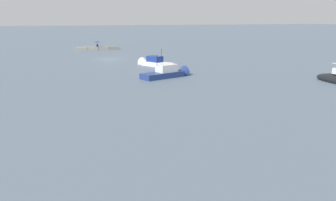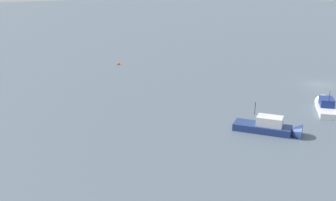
# 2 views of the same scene
# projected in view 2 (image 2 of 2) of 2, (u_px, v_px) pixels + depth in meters

# --- Properties ---
(ground_plane) EXTENTS (500.00, 500.00, 0.00)m
(ground_plane) POSITION_uv_depth(u_px,v_px,m) (319.00, 84.00, 54.78)
(ground_plane) COLOR slate
(motorboat_navy_mid) EXTENTS (6.63, 4.23, 3.57)m
(motorboat_navy_mid) POSITION_uv_depth(u_px,v_px,m) (273.00, 129.00, 37.19)
(motorboat_navy_mid) COLOR navy
(motorboat_navy_mid) RESTS_ON ground_plane
(motorboat_white_far) EXTENTS (4.65, 6.09, 3.37)m
(motorboat_white_far) POSITION_uv_depth(u_px,v_px,m) (325.00, 107.00, 43.80)
(motorboat_white_far) COLOR silver
(motorboat_white_far) RESTS_ON ground_plane
(mooring_buoy_near) EXTENTS (0.56, 0.56, 0.56)m
(mooring_buoy_near) POSITION_uv_depth(u_px,v_px,m) (118.00, 64.00, 67.69)
(mooring_buoy_near) COLOR #EA5914
(mooring_buoy_near) RESTS_ON ground_plane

